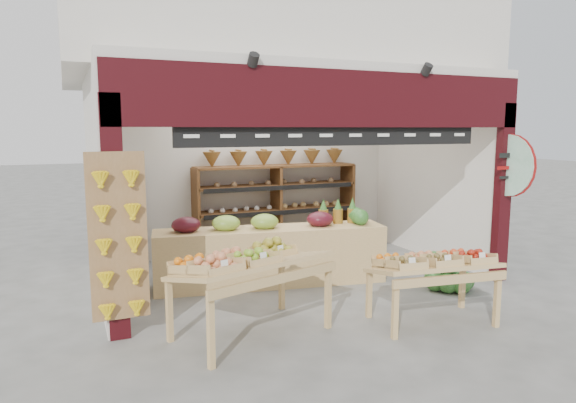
# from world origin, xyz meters

# --- Properties ---
(ground) EXTENTS (60.00, 60.00, 0.00)m
(ground) POSITION_xyz_m (0.00, 0.00, 0.00)
(ground) COLOR #61615C
(ground) RESTS_ON ground
(shop_structure) EXTENTS (6.36, 5.12, 5.40)m
(shop_structure) POSITION_xyz_m (0.00, 1.61, 3.92)
(shop_structure) COLOR silver
(shop_structure) RESTS_ON ground
(banana_board) EXTENTS (0.60, 0.15, 1.80)m
(banana_board) POSITION_xyz_m (-2.73, -1.17, 1.12)
(banana_board) COLOR olive
(banana_board) RESTS_ON ground
(gift_sign) EXTENTS (0.04, 0.93, 0.92)m
(gift_sign) POSITION_xyz_m (2.75, -1.15, 1.75)
(gift_sign) COLOR silver
(gift_sign) RESTS_ON ground
(back_shelving) EXTENTS (3.06, 0.50, 1.89)m
(back_shelving) POSITION_xyz_m (0.33, 1.95, 1.20)
(back_shelving) COLOR brown
(back_shelving) RESTS_ON ground
(refrigerator) EXTENTS (0.80, 0.80, 1.71)m
(refrigerator) POSITION_xyz_m (-2.40, 1.81, 0.85)
(refrigerator) COLOR silver
(refrigerator) RESTS_ON ground
(cardboard_stack) EXTENTS (1.00, 0.84, 0.61)m
(cardboard_stack) POSITION_xyz_m (-1.12, 0.47, 0.22)
(cardboard_stack) COLOR silver
(cardboard_stack) RESTS_ON ground
(mid_counter) EXTENTS (3.44, 1.23, 1.06)m
(mid_counter) POSITION_xyz_m (-0.51, 0.13, 0.46)
(mid_counter) COLOR #DAB270
(mid_counter) RESTS_ON ground
(display_table_left) EXTENTS (1.89, 1.40, 1.07)m
(display_table_left) POSITION_xyz_m (-1.51, -1.55, 0.83)
(display_table_left) COLOR #DAB270
(display_table_left) RESTS_ON ground
(display_table_right) EXTENTS (1.51, 0.98, 0.93)m
(display_table_right) POSITION_xyz_m (0.69, -2.04, 0.72)
(display_table_right) COLOR #DAB270
(display_table_right) RESTS_ON ground
(watermelon_pile) EXTENTS (0.68, 0.70, 0.53)m
(watermelon_pile) POSITION_xyz_m (1.71, -1.12, 0.20)
(watermelon_pile) COLOR #1B531D
(watermelon_pile) RESTS_ON ground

